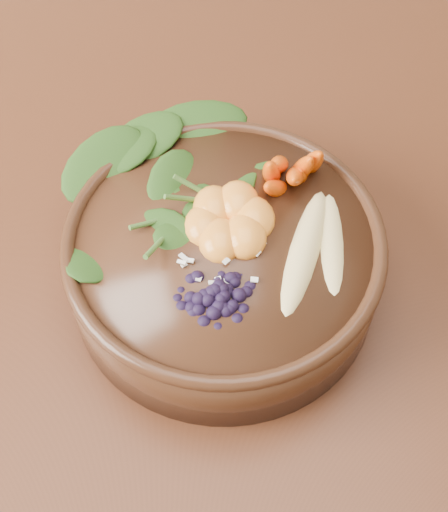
{
  "coord_description": "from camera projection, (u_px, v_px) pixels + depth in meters",
  "views": [
    {
      "loc": [
        0.05,
        -0.41,
        1.26
      ],
      "look_at": [
        0.07,
        -0.09,
        0.79
      ],
      "focal_mm": 50.0,
      "sensor_mm": 36.0,
      "label": 1
    }
  ],
  "objects": [
    {
      "name": "dining_table",
      "position": [
        155.0,
        264.0,
        0.72
      ],
      "size": [
        1.6,
        0.9,
        0.75
      ],
      "color": "#331C0C",
      "rests_on": "ground"
    },
    {
      "name": "banana_halves",
      "position": [
        320.0,
        237.0,
        0.53
      ],
      "size": [
        0.07,
        0.14,
        0.02
      ],
      "rotation": [
        0.0,
        0.0,
        -0.2
      ],
      "color": "#E0CC84",
      "rests_on": "stoneware_bowl"
    },
    {
      "name": "coconut_flakes",
      "position": [
        223.0,
        255.0,
        0.53
      ],
      "size": [
        0.09,
        0.07,
        0.01
      ],
      "primitive_type": null,
      "rotation": [
        0.0,
        0.0,
        -0.2
      ],
      "color": "white",
      "rests_on": "stoneware_bowl"
    },
    {
      "name": "mandarin_cluster",
      "position": [
        229.0,
        212.0,
        0.54
      ],
      "size": [
        0.09,
        0.09,
        0.03
      ],
      "primitive_type": null,
      "rotation": [
        0.0,
        0.0,
        -0.2
      ],
      "color": "orange",
      "rests_on": "stoneware_bowl"
    },
    {
      "name": "carrot_cluster",
      "position": [
        294.0,
        150.0,
        0.55
      ],
      "size": [
        0.06,
        0.06,
        0.07
      ],
      "primitive_type": null,
      "rotation": [
        0.0,
        0.0,
        -0.2
      ],
      "color": "#E34D08",
      "rests_on": "stoneware_bowl"
    },
    {
      "name": "kale_heap",
      "position": [
        185.0,
        166.0,
        0.56
      ],
      "size": [
        0.19,
        0.18,
        0.04
      ],
      "primitive_type": null,
      "rotation": [
        0.0,
        0.0,
        -0.2
      ],
      "color": "#264D16",
      "rests_on": "stoneware_bowl"
    },
    {
      "name": "ground",
      "position": [
        184.0,
        470.0,
        1.27
      ],
      "size": [
        4.0,
        4.0,
        0.0
      ],
      "primitive_type": "plane",
      "color": "#381E0F",
      "rests_on": "ground"
    },
    {
      "name": "blueberry_pile",
      "position": [
        216.0,
        283.0,
        0.5
      ],
      "size": [
        0.13,
        0.11,
        0.03
      ],
      "primitive_type": null,
      "rotation": [
        0.0,
        0.0,
        -0.2
      ],
      "color": "black",
      "rests_on": "stoneware_bowl"
    },
    {
      "name": "stoneware_bowl",
      "position": [
        224.0,
        263.0,
        0.57
      ],
      "size": [
        0.29,
        0.29,
        0.07
      ],
      "primitive_type": "cylinder",
      "rotation": [
        0.0,
        0.0,
        -0.2
      ],
      "color": "#3E2416",
      "rests_on": "dining_table"
    }
  ]
}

